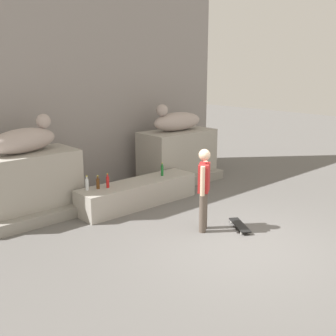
# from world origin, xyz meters

# --- Properties ---
(ground_plane) EXTENTS (40.00, 40.00, 0.00)m
(ground_plane) POSITION_xyz_m (0.00, 0.00, 0.00)
(ground_plane) COLOR #605E5B
(facade_wall) EXTENTS (9.10, 0.60, 5.69)m
(facade_wall) POSITION_xyz_m (0.00, 5.44, 2.85)
(facade_wall) COLOR gray
(facade_wall) RESTS_ON ground_plane
(pedestal_left) EXTENTS (2.16, 1.12, 1.43)m
(pedestal_left) POSITION_xyz_m (-2.24, 4.11, 0.71)
(pedestal_left) COLOR #A39E93
(pedestal_left) RESTS_ON ground_plane
(pedestal_right) EXTENTS (2.16, 1.12, 1.43)m
(pedestal_right) POSITION_xyz_m (2.24, 4.11, 0.71)
(pedestal_right) COLOR #A39E93
(pedestal_right) RESTS_ON ground_plane
(statue_reclining_left) EXTENTS (1.68, 0.89, 0.78)m
(statue_reclining_left) POSITION_xyz_m (-2.21, 4.12, 1.71)
(statue_reclining_left) COLOR #B3A39D
(statue_reclining_left) RESTS_ON pedestal_left
(statue_reclining_right) EXTENTS (1.63, 0.65, 0.78)m
(statue_reclining_right) POSITION_xyz_m (2.21, 4.11, 1.71)
(statue_reclining_right) COLOR #B3A39D
(statue_reclining_right) RESTS_ON pedestal_right
(ledge_block) EXTENTS (3.05, 0.76, 0.58)m
(ledge_block) POSITION_xyz_m (0.00, 3.08, 0.29)
(ledge_block) COLOR #A39E93
(ledge_block) RESTS_ON ground_plane
(skater) EXTENTS (0.45, 0.37, 1.67)m
(skater) POSITION_xyz_m (0.01, 0.98, 0.92)
(skater) COLOR brown
(skater) RESTS_ON ground_plane
(skateboard) EXTENTS (0.59, 0.79, 0.08)m
(skateboard) POSITION_xyz_m (0.64, 0.55, 0.06)
(skateboard) COLOR black
(skateboard) RESTS_ON ground_plane
(bottle_clear) EXTENTS (0.07, 0.07, 0.32)m
(bottle_clear) POSITION_xyz_m (-1.25, 3.28, 0.72)
(bottle_clear) COLOR silver
(bottle_clear) RESTS_ON ledge_block
(bottle_brown) EXTENTS (0.08, 0.08, 0.30)m
(bottle_brown) POSITION_xyz_m (-1.02, 3.21, 0.70)
(bottle_brown) COLOR #593314
(bottle_brown) RESTS_ON ledge_block
(bottle_green) EXTENTS (0.07, 0.07, 0.33)m
(bottle_green) POSITION_xyz_m (0.76, 3.08, 0.72)
(bottle_green) COLOR #1E722D
(bottle_green) RESTS_ON ledge_block
(bottle_red) EXTENTS (0.07, 0.07, 0.32)m
(bottle_red) POSITION_xyz_m (-0.81, 3.13, 0.72)
(bottle_red) COLOR red
(bottle_red) RESTS_ON ledge_block
(stair_step) EXTENTS (6.65, 0.50, 0.25)m
(stair_step) POSITION_xyz_m (0.00, 3.53, 0.12)
(stair_step) COLOR gray
(stair_step) RESTS_ON ground_plane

